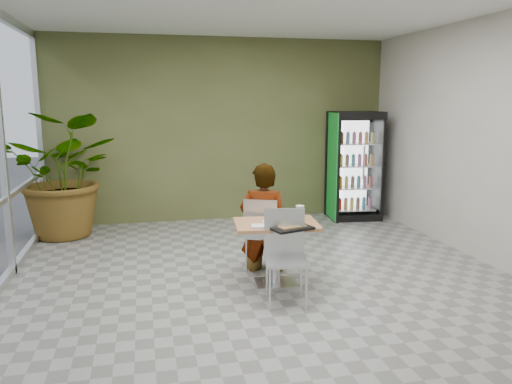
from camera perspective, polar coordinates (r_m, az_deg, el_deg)
ground at (r=5.84m, az=1.61°, el=-10.84°), size 7.00×7.00×0.00m
room_envelope at (r=5.47m, az=1.69°, el=4.99°), size 6.00×7.00×3.20m
dining_table at (r=5.74m, az=2.31°, el=-5.59°), size 1.00×0.75×0.75m
chair_far at (r=6.22m, az=0.63°, el=-4.22°), size 0.54×0.54×0.93m
chair_near at (r=5.33m, az=3.36°, el=-6.40°), size 0.50×0.50×0.98m
seated_woman at (r=6.27m, az=0.88°, el=-4.23°), size 0.72×0.60×1.67m
pizza_plate at (r=5.69m, az=1.75°, el=-3.31°), size 0.26×0.21×0.03m
soda_cup at (r=5.80m, az=5.04°, el=-2.41°), size 0.10×0.10×0.17m
napkin_stack at (r=5.47m, az=0.35°, el=-3.93°), size 0.19×0.19×0.02m
cafeteria_tray at (r=5.41m, az=3.93°, el=-4.09°), size 0.52×0.44×0.03m
beverage_fridge at (r=9.15m, az=11.24°, el=2.97°), size 0.95×0.77×1.93m
potted_plant at (r=8.30m, az=-20.85°, el=1.84°), size 2.09×1.92×1.95m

